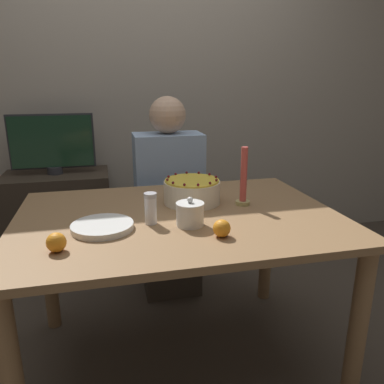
# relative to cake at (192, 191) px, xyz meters

# --- Properties ---
(ground_plane) EXTENTS (12.00, 12.00, 0.00)m
(ground_plane) POSITION_rel_cake_xyz_m (-0.09, -0.14, -0.79)
(ground_plane) COLOR #4C4238
(wall_behind) EXTENTS (8.00, 0.05, 2.60)m
(wall_behind) POSITION_rel_cake_xyz_m (-0.09, 1.26, 0.51)
(wall_behind) COLOR #ADA393
(wall_behind) RESTS_ON ground_plane
(dining_table) EXTENTS (1.35, 0.96, 0.74)m
(dining_table) POSITION_rel_cake_xyz_m (-0.09, -0.14, -0.17)
(dining_table) COLOR #936D47
(dining_table) RESTS_ON ground_plane
(cake) EXTENTS (0.26, 0.26, 0.12)m
(cake) POSITION_rel_cake_xyz_m (0.00, 0.00, 0.00)
(cake) COLOR #EFE5CC
(cake) RESTS_ON dining_table
(sugar_bowl) EXTENTS (0.11, 0.11, 0.12)m
(sugar_bowl) POSITION_rel_cake_xyz_m (-0.07, -0.28, -0.01)
(sugar_bowl) COLOR white
(sugar_bowl) RESTS_ON dining_table
(sugar_shaker) EXTENTS (0.05, 0.05, 0.13)m
(sugar_shaker) POSITION_rel_cake_xyz_m (-0.22, -0.22, 0.01)
(sugar_shaker) COLOR white
(sugar_shaker) RESTS_ON dining_table
(plate_stack) EXTENTS (0.24, 0.24, 0.02)m
(plate_stack) POSITION_rel_cake_xyz_m (-0.41, -0.24, -0.04)
(plate_stack) COLOR white
(plate_stack) RESTS_ON dining_table
(candle) EXTENTS (0.07, 0.07, 0.27)m
(candle) POSITION_rel_cake_xyz_m (0.22, -0.08, 0.05)
(candle) COLOR tan
(candle) RESTS_ON dining_table
(orange_fruit_0) EXTENTS (0.07, 0.07, 0.07)m
(orange_fruit_0) POSITION_rel_cake_xyz_m (-0.56, -0.40, -0.02)
(orange_fruit_0) COLOR orange
(orange_fruit_0) RESTS_ON dining_table
(orange_fruit_1) EXTENTS (0.06, 0.06, 0.06)m
(orange_fruit_1) POSITION_rel_cake_xyz_m (0.01, -0.41, -0.02)
(orange_fruit_1) COLOR orange
(orange_fruit_1) RESTS_ON dining_table
(person_man_blue_shirt) EXTENTS (0.40, 0.34, 1.20)m
(person_man_blue_shirt) POSITION_rel_cake_xyz_m (-0.02, 0.54, -0.27)
(person_man_blue_shirt) COLOR #473D33
(person_man_blue_shirt) RESTS_ON ground_plane
(side_cabinet) EXTENTS (0.70, 0.42, 0.68)m
(side_cabinet) POSITION_rel_cake_xyz_m (-0.71, 1.01, -0.45)
(side_cabinet) COLOR #382D23
(side_cabinet) RESTS_ON ground_plane
(tv_monitor) EXTENTS (0.55, 0.10, 0.40)m
(tv_monitor) POSITION_rel_cake_xyz_m (-0.71, 1.01, 0.09)
(tv_monitor) COLOR #2D2D33
(tv_monitor) RESTS_ON side_cabinet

